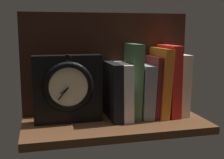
% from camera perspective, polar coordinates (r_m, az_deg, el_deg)
% --- Properties ---
extents(ground_plane, '(0.62, 0.27, 0.03)m').
position_cam_1_polar(ground_plane, '(1.02, 0.71, -8.67)').
color(ground_plane, '#4C2D19').
extents(back_panel, '(0.62, 0.01, 0.37)m').
position_cam_1_polar(back_panel, '(1.10, -0.97, 3.08)').
color(back_panel, black).
rests_on(back_panel, ground_plane).
extents(book_black_skeptic, '(0.03, 0.16, 0.19)m').
position_cam_1_polar(book_black_skeptic, '(1.03, 0.05, -2.18)').
color(book_black_skeptic, black).
rests_on(book_black_skeptic, ground_plane).
extents(book_white_catcher, '(0.04, 0.16, 0.19)m').
position_cam_1_polar(book_white_catcher, '(1.04, 2.00, -2.13)').
color(book_white_catcher, silver).
rests_on(book_white_catcher, ground_plane).
extents(book_green_romantic, '(0.04, 0.12, 0.26)m').
position_cam_1_polar(book_green_romantic, '(1.05, 4.01, -0.27)').
color(book_green_romantic, '#476B44').
rests_on(book_green_romantic, ground_plane).
extents(book_gray_chess, '(0.05, 0.14, 0.19)m').
position_cam_1_polar(book_gray_chess, '(1.07, 6.09, -2.10)').
color(book_gray_chess, gray).
rests_on(book_gray_chess, ground_plane).
extents(book_maroon_dawkins, '(0.02, 0.13, 0.21)m').
position_cam_1_polar(book_maroon_dawkins, '(1.08, 7.67, -1.29)').
color(book_maroon_dawkins, maroon).
rests_on(book_maroon_dawkins, ground_plane).
extents(book_orange_pandolfini, '(0.04, 0.15, 0.24)m').
position_cam_1_polar(book_orange_pandolfini, '(1.08, 9.00, -0.47)').
color(book_orange_pandolfini, orange).
rests_on(book_orange_pandolfini, ground_plane).
extents(book_red_requiem, '(0.04, 0.14, 0.25)m').
position_cam_1_polar(book_red_requiem, '(1.10, 10.77, -0.14)').
color(book_red_requiem, red).
rests_on(book_red_requiem, ground_plane).
extents(book_cream_twain, '(0.04, 0.12, 0.22)m').
position_cam_1_polar(book_cream_twain, '(1.12, 12.60, -0.88)').
color(book_cream_twain, beige).
rests_on(book_cream_twain, ground_plane).
extents(framed_clock, '(0.22, 0.07, 0.23)m').
position_cam_1_polar(framed_clock, '(0.99, -8.42, -1.71)').
color(framed_clock, black).
rests_on(framed_clock, ground_plane).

